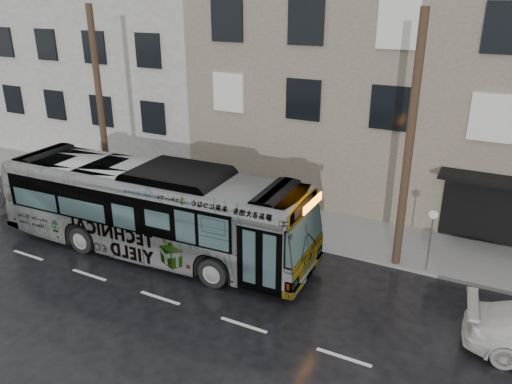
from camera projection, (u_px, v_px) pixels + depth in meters
ground at (201, 265)px, 18.77m from camera, size 120.00×120.00×0.00m
sidewalk at (260, 216)px, 22.79m from camera, size 90.00×3.60×0.15m
building_taupe at (419, 80)px, 25.09m from camera, size 20.00×12.00×11.00m
building_grey at (94, 18)px, 35.29m from camera, size 26.00×15.00×16.00m
utility_pole_front at (409, 146)px, 17.00m from camera, size 0.30×0.30×9.00m
utility_pole_rear at (100, 107)px, 23.01m from camera, size 0.30×0.30×9.00m
sign_post at (430, 240)px, 17.73m from camera, size 0.06×0.06×2.40m
bus at (153, 209)px, 19.17m from camera, size 12.99×3.55×3.59m
dark_sedan at (41, 200)px, 22.89m from camera, size 4.35×1.62×1.42m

